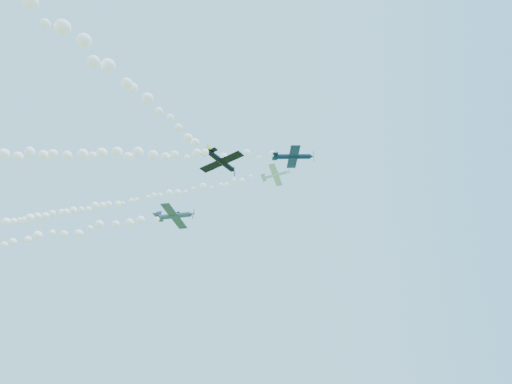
# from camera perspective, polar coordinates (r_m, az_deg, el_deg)

# --- Properties ---
(plane_white) EXTENTS (6.27, 6.55, 1.97)m
(plane_white) POSITION_cam_1_polar(r_m,az_deg,el_deg) (89.60, 2.60, 2.34)
(plane_white) COLOR silver
(smoke_trail_white) EXTENTS (67.17, 12.49, 2.72)m
(smoke_trail_white) POSITION_cam_1_polar(r_m,az_deg,el_deg) (102.33, -17.24, -1.24)
(smoke_trail_white) COLOR white
(plane_navy) EXTENTS (7.68, 8.07, 2.15)m
(plane_navy) POSITION_cam_1_polar(r_m,az_deg,el_deg) (75.45, 4.96, 4.74)
(plane_navy) COLOR #0E1E3D
(smoke_trail_navy) EXTENTS (69.13, 12.97, 3.00)m
(smoke_trail_navy) POSITION_cam_1_polar(r_m,az_deg,el_deg) (80.52, -22.52, 4.63)
(smoke_trail_navy) COLOR white
(plane_grey) EXTENTS (7.70, 8.18, 2.70)m
(plane_grey) POSITION_cam_1_polar(r_m,az_deg,el_deg) (76.84, -10.83, -3.14)
(plane_grey) COLOR #3C4858
(plane_black) EXTENTS (6.85, 6.47, 1.78)m
(plane_black) POSITION_cam_1_polar(r_m,az_deg,el_deg) (61.45, -4.64, 4.09)
(plane_black) COLOR black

